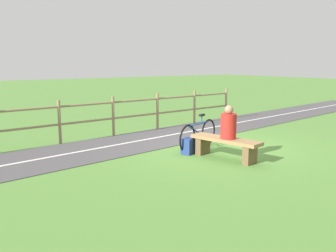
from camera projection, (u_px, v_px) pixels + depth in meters
The scene contains 8 objects.
ground_plane at pixel (217, 147), 9.76m from camera, with size 80.00×80.00×0.00m, color #548438.
paved_path at pixel (49, 158), 8.65m from camera, with size 2.29×36.00×0.02m, color #4C494C.
path_centre_line at pixel (49, 157), 8.65m from camera, with size 0.10×32.00×0.00m, color silver.
bench at pixel (225, 144), 8.54m from camera, with size 1.80×0.75×0.49m.
person_seated at pixel (229, 125), 8.41m from camera, with size 0.42×0.42×0.77m.
bicycle at pixel (198, 134), 9.52m from camera, with size 0.62×1.70×0.89m.
backpack at pixel (188, 146), 9.02m from camera, with size 0.36×0.40×0.39m.
fence_roadside at pixel (28, 122), 9.47m from camera, with size 1.14×15.38×1.21m.
Camera 1 is at (-6.93, 6.66, 2.24)m, focal length 39.35 mm.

